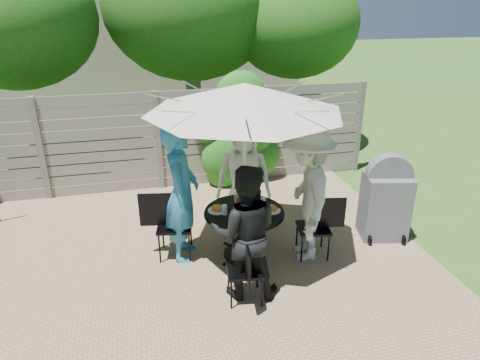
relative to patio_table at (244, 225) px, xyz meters
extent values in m
plane|color=#34561B|center=(-0.97, -0.39, -0.49)|extent=(60.00, 60.00, 0.00)
cube|color=#8E7852|center=(-0.97, 0.11, -0.48)|extent=(7.00, 6.00, 0.02)
cube|color=gray|center=(-0.97, 2.61, 0.44)|extent=(8.00, 0.10, 1.85)
ellipsoid|color=#1C5D15|center=(0.43, 2.46, 0.41)|extent=(1.20, 0.70, 1.80)
cube|color=gray|center=(-0.97, 11.61, 2.01)|extent=(10.00, 6.00, 5.00)
ellipsoid|color=#134911|center=(-3.47, 4.61, 2.48)|extent=(3.20, 3.20, 2.72)
ellipsoid|color=#134911|center=(0.03, 5.11, 2.69)|extent=(3.80, 3.80, 3.23)
ellipsoid|color=#134911|center=(2.23, 4.41, 2.34)|extent=(2.80, 2.80, 2.38)
cylinder|color=black|center=(0.00, 0.00, 0.20)|extent=(1.29, 1.29, 0.03)
cylinder|color=black|center=(0.00, 0.00, -0.15)|extent=(0.08, 0.08, 0.69)
cylinder|color=black|center=(0.00, 0.00, -0.47)|extent=(0.57, 0.57, 0.04)
cylinder|color=silver|center=(0.00, 0.00, 0.65)|extent=(0.04, 0.04, 2.29)
cone|color=beige|center=(0.00, 0.00, 1.75)|extent=(2.99, 2.99, 0.35)
cube|color=black|center=(0.22, 0.92, -0.07)|extent=(0.49, 0.49, 0.03)
cube|color=black|center=(0.26, 1.12, 0.15)|extent=(0.12, 0.41, 0.42)
imported|color=white|center=(0.19, 0.81, 0.36)|extent=(0.94, 0.72, 1.70)
cube|color=black|center=(-0.92, 0.22, -0.02)|extent=(0.54, 0.54, 0.04)
cube|color=black|center=(-1.15, 0.26, 0.24)|extent=(0.46, 0.11, 0.47)
imported|color=teal|center=(-0.81, 0.19, 0.46)|extent=(0.60, 0.78, 1.90)
cube|color=black|center=(-0.22, -0.92, -0.06)|extent=(0.46, 0.46, 0.03)
cube|color=black|center=(-0.25, -1.13, 0.16)|extent=(0.08, 0.42, 0.42)
imported|color=black|center=(-0.19, -0.81, 0.35)|extent=(0.94, 0.81, 1.68)
cube|color=black|center=(0.92, -0.22, -0.06)|extent=(0.49, 0.49, 0.03)
cube|color=black|center=(1.13, -0.26, 0.18)|extent=(0.42, 0.10, 0.43)
imported|color=beige|center=(0.81, -0.19, 0.46)|extent=(0.96, 1.35, 1.89)
cylinder|color=white|center=(0.08, 0.35, 0.22)|extent=(0.26, 0.26, 0.01)
cylinder|color=#B97736|center=(0.08, 0.35, 0.25)|extent=(0.15, 0.15, 0.05)
cylinder|color=white|center=(-0.35, 0.08, 0.22)|extent=(0.26, 0.26, 0.01)
cylinder|color=#B97736|center=(-0.35, 0.08, 0.25)|extent=(0.15, 0.15, 0.05)
cylinder|color=white|center=(-0.08, -0.35, 0.22)|extent=(0.26, 0.26, 0.01)
cylinder|color=#B97736|center=(-0.08, -0.35, 0.25)|extent=(0.15, 0.15, 0.05)
cylinder|color=white|center=(0.35, -0.08, 0.22)|extent=(0.26, 0.26, 0.01)
cylinder|color=#B97736|center=(0.35, -0.08, 0.25)|extent=(0.15, 0.15, 0.05)
cylinder|color=white|center=(0.11, -0.33, 0.22)|extent=(0.24, 0.24, 0.01)
cylinder|color=#B97736|center=(0.11, -0.33, 0.25)|extent=(0.14, 0.14, 0.05)
cylinder|color=silver|center=(-0.04, 0.28, 0.28)|extent=(0.07, 0.07, 0.14)
cylinder|color=silver|center=(-0.28, -0.04, 0.28)|extent=(0.07, 0.07, 0.14)
cylinder|color=silver|center=(0.04, -0.28, 0.28)|extent=(0.07, 0.07, 0.14)
cylinder|color=silver|center=(0.28, 0.04, 0.28)|extent=(0.07, 0.07, 0.14)
cylinder|color=#59280C|center=(-0.05, 0.06, 0.29)|extent=(0.09, 0.09, 0.16)
cylinder|color=#C6B293|center=(0.15, 0.19, 0.27)|extent=(0.08, 0.08, 0.12)
cube|color=slate|center=(2.14, 0.02, 0.01)|extent=(0.74, 0.63, 0.99)
cylinder|color=slate|center=(2.14, 0.02, 0.50)|extent=(0.68, 0.34, 0.65)
camera|label=1|loc=(-1.25, -4.97, 2.86)|focal=32.00mm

